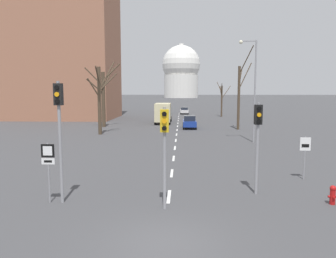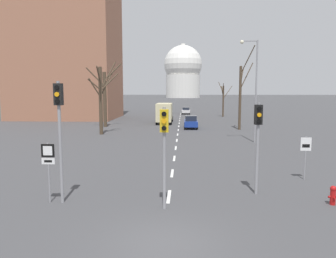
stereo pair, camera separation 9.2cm
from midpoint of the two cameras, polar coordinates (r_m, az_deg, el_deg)
name	(u,v)px [view 2 (the right image)]	position (r m, az deg, el deg)	size (l,w,h in m)	color
ground_plane	(162,243)	(11.62, -0.76, -19.27)	(800.00, 800.00, 0.00)	#424244
lane_stripe_0	(169,196)	(16.16, 0.32, -11.65)	(0.16, 2.00, 0.01)	silver
lane_stripe_1	(172,173)	(20.48, 0.86, -7.69)	(0.16, 2.00, 0.01)	silver
lane_stripe_2	(174,158)	(24.86, 1.21, -5.11)	(0.16, 2.00, 0.01)	silver
lane_stripe_3	(176,148)	(29.28, 1.45, -3.31)	(0.16, 2.00, 0.01)	silver
lane_stripe_4	(177,140)	(33.72, 1.62, -1.99)	(0.16, 2.00, 0.01)	silver
lane_stripe_5	(178,135)	(38.17, 1.76, -0.97)	(0.16, 2.00, 0.01)	silver
lane_stripe_6	(178,130)	(42.63, 1.86, -0.16)	(0.16, 2.00, 0.01)	silver
lane_stripe_7	(179,126)	(47.10, 1.95, 0.49)	(0.16, 2.00, 0.01)	silver
lane_stripe_8	(179,123)	(51.58, 2.02, 1.03)	(0.16, 2.00, 0.01)	silver
lane_stripe_9	(180,121)	(56.06, 2.08, 1.48)	(0.16, 2.00, 0.01)	silver
lane_stripe_10	(180,118)	(60.54, 2.13, 1.87)	(0.16, 2.00, 0.01)	silver
lane_stripe_11	(180,116)	(65.03, 2.18, 2.20)	(0.16, 2.00, 0.01)	silver
lane_stripe_12	(180,115)	(69.51, 2.22, 2.49)	(0.16, 2.00, 0.01)	silver
lane_stripe_13	(181,113)	(74.00, 2.25, 2.75)	(0.16, 2.00, 0.01)	silver
traffic_signal_near_left	(59,119)	(15.32, -18.24, 1.61)	(0.36, 0.34, 5.51)	gray
traffic_signal_centre_tall	(164,138)	(13.86, -0.47, -1.59)	(0.36, 0.34, 4.41)	gray
traffic_signal_near_right	(258,131)	(16.45, 15.55, -0.26)	(0.36, 0.34, 4.52)	gray
route_sign_post	(48,162)	(15.76, -19.96, -5.42)	(0.60, 0.08, 2.76)	gray
speed_limit_sign	(306,151)	(20.30, 22.96, -3.49)	(0.60, 0.08, 2.50)	gray
fire_hydrant	(333,194)	(16.67, 26.94, -10.13)	(0.40, 0.34, 0.87)	#B21414
street_lamp_right	(254,82)	(33.15, 14.77, 7.85)	(1.74, 0.36, 9.91)	gray
sedan_near_left	(166,109)	(75.65, -0.38, 3.44)	(1.68, 4.20, 1.59)	#2D4C33
sedan_near_right	(186,111)	(71.75, 3.17, 3.23)	(1.82, 3.81, 1.49)	silver
sedan_mid_centre	(191,122)	(44.58, 4.05, 1.26)	(1.84, 4.58, 1.76)	navy
delivery_truck	(165,112)	(51.38, -0.54, 2.91)	(2.44, 7.20, 3.14)	#333842
bare_tree_left_near	(105,96)	(46.97, -10.92, 5.68)	(4.76, 2.37, 8.97)	#473828
bare_tree_right_near	(223,99)	(65.14, 9.65, 5.20)	(2.83, 4.24, 6.83)	#473828
bare_tree_left_far	(101,97)	(38.88, -11.46, 5.50)	(2.95, 4.54, 8.58)	#473828
bare_tree_right_far	(241,94)	(43.83, 12.63, 5.91)	(1.92, 3.14, 10.70)	#473828
capitol_dome	(183,72)	(239.50, 2.64, 9.95)	(27.24, 27.24, 38.48)	silver
apartment_block_left	(66,36)	(64.42, -17.30, 15.18)	(18.00, 14.00, 29.85)	#9E664C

